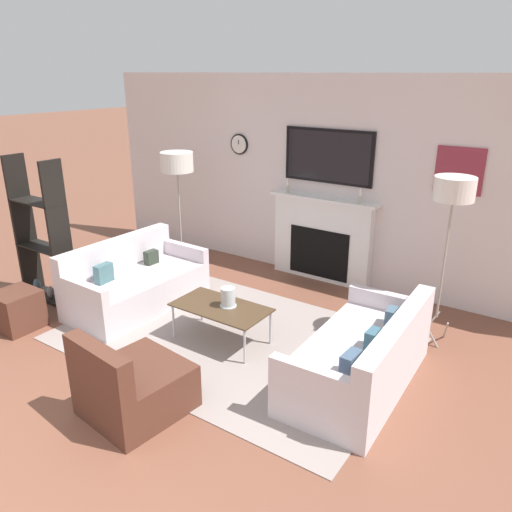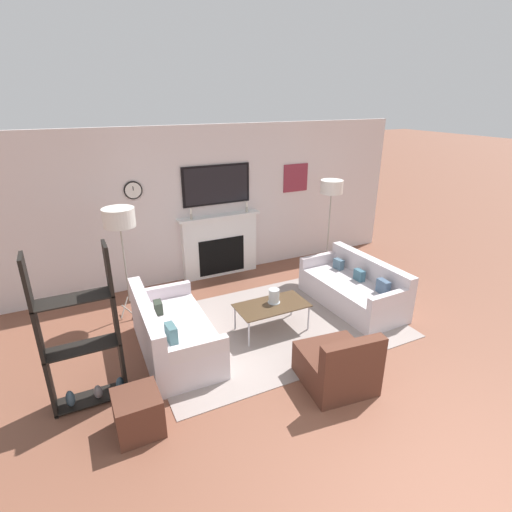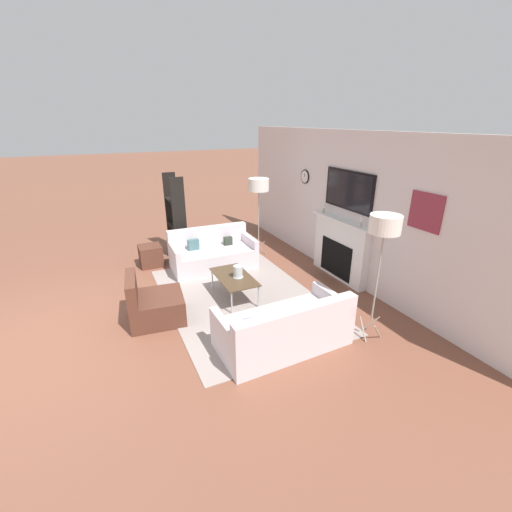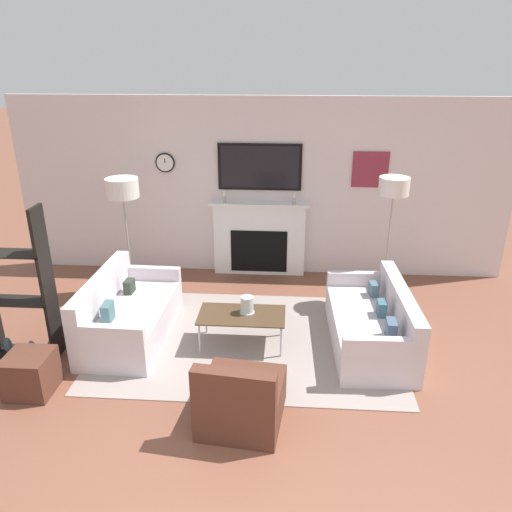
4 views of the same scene
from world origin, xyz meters
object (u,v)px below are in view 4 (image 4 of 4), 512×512
at_px(couch_right, 373,325).
at_px(floor_lamp_right, 394,188).
at_px(armchair, 241,400).
at_px(coffee_table, 242,316).
at_px(hurricane_candle, 247,306).
at_px(floor_lamp_left, 122,189).
at_px(ottoman, 31,373).
at_px(shelf_unit, 18,294).
at_px(couch_left, 127,316).

distance_m(couch_right, floor_lamp_right, 1.84).
bearing_deg(armchair, coffee_table, 95.13).
xyz_separation_m(coffee_table, hurricane_candle, (0.06, 0.05, 0.12)).
xyz_separation_m(floor_lamp_left, ottoman, (-0.33, -2.34, -1.33)).
height_order(coffee_table, floor_lamp_right, floor_lamp_right).
xyz_separation_m(coffee_table, shelf_unit, (-2.45, -0.38, 0.40)).
distance_m(coffee_table, shelf_unit, 2.51).
height_order(floor_lamp_left, floor_lamp_right, floor_lamp_right).
relative_size(floor_lamp_left, shelf_unit, 0.95).
distance_m(floor_lamp_right, shelf_unit, 4.71).
relative_size(coffee_table, hurricane_candle, 4.93).
distance_m(couch_right, ottoman, 3.79).
bearing_deg(shelf_unit, coffee_table, 8.69).
distance_m(armchair, floor_lamp_left, 3.49).
relative_size(shelf_unit, ottoman, 4.02).
bearing_deg(floor_lamp_left, armchair, -55.03).
xyz_separation_m(couch_right, coffee_table, (-1.54, -0.09, 0.11)).
xyz_separation_m(coffee_table, floor_lamp_left, (-1.73, 1.30, 1.17)).
bearing_deg(couch_right, armchair, -134.37).
bearing_deg(coffee_table, floor_lamp_left, 143.24).
bearing_deg(couch_left, coffee_table, -3.84).
relative_size(coffee_table, shelf_unit, 0.57).
height_order(hurricane_candle, shelf_unit, shelf_unit).
relative_size(floor_lamp_left, floor_lamp_right, 0.96).
height_order(hurricane_candle, ottoman, hurricane_candle).
relative_size(coffee_table, ottoman, 2.29).
height_order(couch_left, hurricane_candle, couch_left).
xyz_separation_m(couch_left, ottoman, (-0.66, -1.14, -0.06)).
xyz_separation_m(coffee_table, ottoman, (-2.07, -1.04, -0.16)).
bearing_deg(armchair, couch_left, 136.55).
bearing_deg(couch_right, shelf_unit, -173.29).
bearing_deg(floor_lamp_right, couch_left, -159.90).
xyz_separation_m(couch_left, coffee_table, (1.41, -0.09, 0.10)).
xyz_separation_m(armchair, floor_lamp_right, (1.75, 2.65, 1.37)).
bearing_deg(shelf_unit, armchair, -20.88).
relative_size(couch_left, shelf_unit, 0.94).
distance_m(couch_right, hurricane_candle, 1.50).
distance_m(couch_left, floor_lamp_right, 3.74).
bearing_deg(armchair, shelf_unit, 159.12).
relative_size(couch_right, shelf_unit, 0.99).
bearing_deg(ottoman, couch_left, 60.02).
bearing_deg(hurricane_candle, coffee_table, -139.79).
distance_m(couch_right, armchair, 2.03).
distance_m(couch_left, ottoman, 1.32).
xyz_separation_m(coffee_table, floor_lamp_right, (1.87, 1.30, 1.24)).
bearing_deg(couch_right, floor_lamp_right, 74.77).
bearing_deg(coffee_table, floor_lamp_right, 34.71).
distance_m(coffee_table, floor_lamp_right, 2.59).
height_order(armchair, floor_lamp_left, floor_lamp_left).
xyz_separation_m(couch_right, floor_lamp_left, (-3.28, 1.20, 1.28)).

